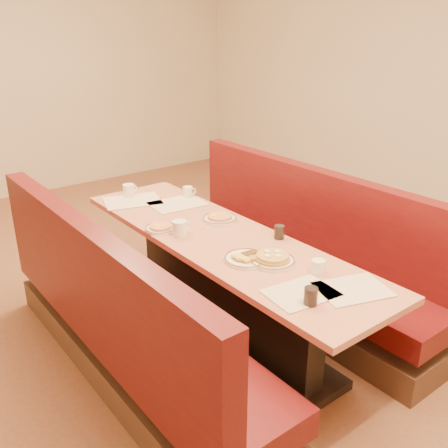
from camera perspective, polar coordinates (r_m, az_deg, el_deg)
ground at (r=3.60m, az=-0.37°, el=-12.45°), size 8.00×8.00×0.00m
room_envelope at (r=2.97m, az=-0.47°, el=19.94°), size 6.04×8.04×2.82m
diner_table at (r=3.41m, az=-0.39°, el=-7.25°), size 0.70×2.50×0.75m
booth_left at (r=3.09m, az=-11.45°, el=-11.40°), size 0.55×2.50×1.05m
booth_right at (r=3.85m, az=8.32°, el=-4.08°), size 0.55×2.50×1.05m
placemat_near_left at (r=2.61m, az=8.79°, el=-7.78°), size 0.38×0.31×0.00m
placemat_near_right at (r=2.70m, az=14.49°, el=-7.22°), size 0.43×0.38×0.00m
placemat_far_left at (r=3.95m, az=-10.41°, el=2.64°), size 0.50×0.43×0.00m
placemat_far_right at (r=3.84m, az=-5.35°, el=2.34°), size 0.43×0.34×0.00m
pancake_plate at (r=2.90m, az=5.56°, el=-4.02°), size 0.27×0.27×0.06m
eggs_plate at (r=2.91m, az=2.50°, el=-3.93°), size 0.26×0.26×0.05m
extra_plate_mid at (r=3.50m, az=-0.52°, el=0.68°), size 0.24×0.24×0.05m
extra_plate_far at (r=3.37m, az=-7.28°, el=-0.43°), size 0.21×0.21×0.04m
coffee_mug_a at (r=2.80m, az=10.73°, el=-4.80°), size 0.11×0.08×0.08m
coffee_mug_b at (r=3.25m, az=-5.05°, el=-0.45°), size 0.13×0.09×0.10m
coffee_mug_c at (r=3.98m, az=-4.13°, el=3.72°), size 0.11×0.08×0.08m
coffee_mug_d at (r=4.06m, az=-10.81°, el=3.85°), size 0.13×0.09×0.10m
soda_tumbler_near at (r=2.50m, az=9.88°, el=-8.14°), size 0.07×0.07×0.09m
soda_tumbler_mid at (r=3.21m, az=6.34°, el=-0.92°), size 0.07×0.07×0.09m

